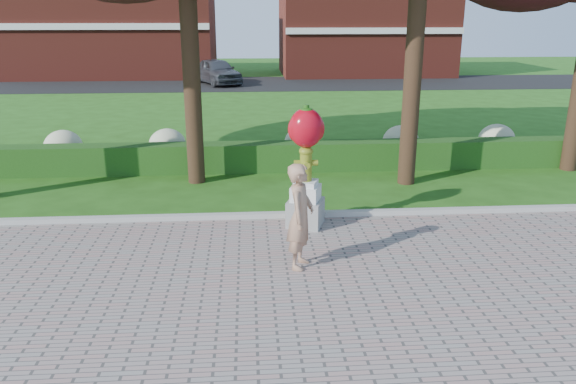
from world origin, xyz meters
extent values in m
plane|color=#245014|center=(0.00, 0.00, 0.00)|extent=(100.00, 100.00, 0.00)
cube|color=#ADADA5|center=(0.00, 3.00, 0.07)|extent=(40.00, 0.18, 0.15)
cube|color=#1A4012|center=(0.00, 7.00, 0.40)|extent=(24.00, 0.70, 0.80)
ellipsoid|color=beige|center=(-6.00, 8.00, 0.55)|extent=(1.10, 1.10, 0.99)
ellipsoid|color=beige|center=(-3.00, 8.00, 0.55)|extent=(1.10, 1.10, 0.99)
ellipsoid|color=beige|center=(1.00, 8.00, 0.55)|extent=(1.10, 1.10, 0.99)
ellipsoid|color=beige|center=(4.00, 8.00, 0.55)|extent=(1.10, 1.10, 0.99)
ellipsoid|color=beige|center=(7.00, 8.00, 0.55)|extent=(1.10, 1.10, 0.99)
cube|color=black|center=(0.00, 28.00, 0.01)|extent=(50.00, 8.00, 0.02)
cube|color=maroon|center=(-10.00, 34.00, 3.50)|extent=(14.00, 8.00, 7.00)
cube|color=maroon|center=(8.00, 34.00, 3.20)|extent=(12.00, 8.00, 6.40)
cylinder|color=black|center=(-2.00, 6.00, 3.08)|extent=(0.44, 0.44, 6.16)
cylinder|color=black|center=(3.50, 5.50, 3.64)|extent=(0.44, 0.44, 7.28)
cube|color=gray|center=(0.53, 2.50, 0.31)|extent=(0.87, 0.87, 0.55)
cube|color=silver|center=(0.53, 2.50, 0.74)|extent=(0.70, 0.70, 0.31)
cube|color=silver|center=(0.53, 2.50, 0.95)|extent=(0.56, 0.56, 0.11)
cylinder|color=olive|center=(0.53, 2.50, 1.31)|extent=(0.24, 0.24, 0.61)
ellipsoid|color=olive|center=(0.53, 2.50, 1.62)|extent=(0.29, 0.29, 0.20)
cylinder|color=olive|center=(0.36, 2.50, 1.38)|extent=(0.13, 0.12, 0.12)
cylinder|color=olive|center=(0.71, 2.50, 1.38)|extent=(0.13, 0.12, 0.12)
cylinder|color=olive|center=(0.53, 2.34, 1.38)|extent=(0.13, 0.13, 0.13)
cylinder|color=olive|center=(0.53, 2.50, 1.71)|extent=(0.09, 0.09, 0.05)
ellipsoid|color=#B50918|center=(0.53, 2.50, 2.09)|extent=(0.69, 0.62, 0.80)
ellipsoid|color=#B50918|center=(0.34, 2.50, 2.07)|extent=(0.34, 0.34, 0.51)
ellipsoid|color=#B50918|center=(0.73, 2.50, 2.07)|extent=(0.34, 0.34, 0.51)
cylinder|color=#225714|center=(0.53, 2.50, 2.49)|extent=(0.11, 0.11, 0.13)
ellipsoid|color=#225714|center=(0.53, 2.50, 2.46)|extent=(0.26, 0.26, 0.09)
imported|color=tan|center=(0.24, 0.52, 0.96)|extent=(0.63, 0.78, 1.85)
imported|color=#3F4147|center=(-2.50, 27.87, 0.82)|extent=(3.66, 5.06, 1.60)
camera|label=1|loc=(-0.61, -8.40, 4.23)|focal=35.00mm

